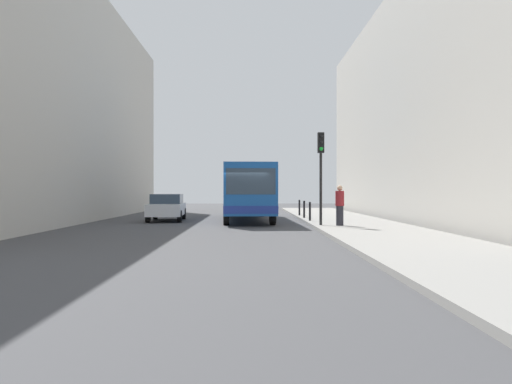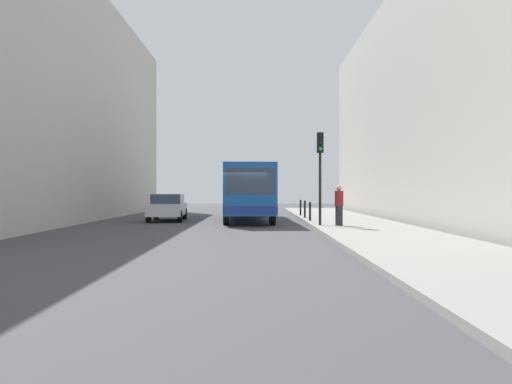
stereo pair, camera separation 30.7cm
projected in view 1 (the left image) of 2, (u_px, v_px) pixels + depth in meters
name	position (u px, v px, depth m)	size (l,w,h in m)	color
ground_plane	(241.00, 226.00, 23.91)	(80.00, 80.00, 0.00)	#424244
sidewalk	(354.00, 224.00, 23.97)	(4.40, 40.00, 0.15)	gray
building_left	(34.00, 103.00, 27.74)	(7.00, 32.00, 13.00)	#BCB7AD
building_right	(449.00, 109.00, 28.02)	(7.00, 32.00, 12.51)	#BCB7AD
bus	(247.00, 190.00, 28.48)	(2.96, 11.11, 3.00)	#19519E
car_beside_bus	(167.00, 207.00, 27.84)	(2.07, 4.50, 1.48)	silver
traffic_light	(321.00, 161.00, 22.24)	(0.28, 0.33, 4.10)	black
bollard_near	(310.00, 211.00, 25.45)	(0.11, 0.11, 0.95)	black
bollard_mid	(304.00, 209.00, 28.15)	(0.11, 0.11, 0.95)	black
bollard_far	(299.00, 208.00, 30.86)	(0.11, 0.11, 0.95)	black
pedestrian_near_signal	(340.00, 205.00, 21.97)	(0.38, 0.38, 1.76)	#26262D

